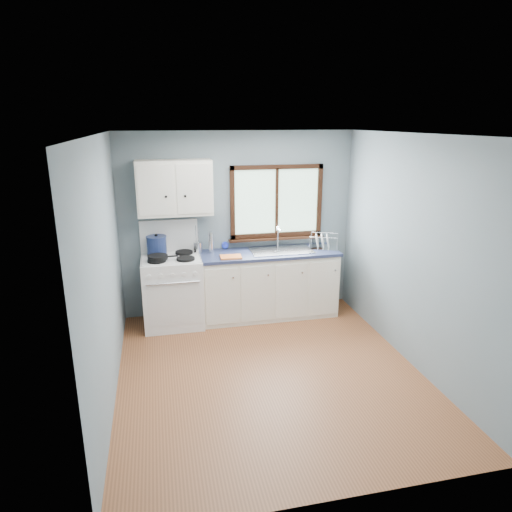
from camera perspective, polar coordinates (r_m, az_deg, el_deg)
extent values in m
cube|color=brown|center=(5.12, 1.67, -14.35)|extent=(3.20, 3.60, 0.02)
cube|color=white|center=(4.40, 1.96, 15.10)|extent=(3.20, 3.60, 0.02)
cube|color=slate|center=(6.32, -2.23, 4.02)|extent=(3.20, 0.02, 2.50)
cube|color=slate|center=(3.01, 10.42, -10.88)|extent=(3.20, 0.02, 2.50)
cube|color=slate|center=(4.50, -18.49, -2.06)|extent=(0.02, 3.60, 2.50)
cube|color=slate|center=(5.22, 19.19, 0.40)|extent=(0.02, 3.60, 2.50)
cube|color=white|center=(6.12, -10.37, -4.40)|extent=(0.76, 0.65, 0.92)
cube|color=white|center=(6.21, -10.81, 2.47)|extent=(0.76, 0.05, 0.44)
cube|color=silver|center=(5.97, -10.60, -0.23)|extent=(0.72, 0.59, 0.01)
cylinder|color=black|center=(5.82, -12.32, -0.57)|extent=(0.23, 0.23, 0.03)
cylinder|color=black|center=(5.83, -8.78, -0.35)|extent=(0.23, 0.23, 0.03)
cylinder|color=black|center=(6.11, -12.35, 0.25)|extent=(0.23, 0.23, 0.03)
cylinder|color=black|center=(6.12, -8.98, 0.45)|extent=(0.23, 0.23, 0.03)
cylinder|color=silver|center=(5.71, -10.34, -3.37)|extent=(0.66, 0.02, 0.02)
cube|color=silver|center=(5.84, -10.20, -6.06)|extent=(0.66, 0.01, 0.55)
cube|color=white|center=(6.32, 1.55, -3.64)|extent=(1.85, 0.60, 0.88)
cube|color=black|center=(6.48, 1.48, -6.90)|extent=(1.85, 0.54, 0.08)
cube|color=#202847|center=(6.17, 1.59, 0.37)|extent=(1.89, 0.64, 0.04)
cube|color=silver|center=(6.21, 3.20, 0.67)|extent=(0.84, 0.46, 0.01)
cube|color=silver|center=(6.18, 1.40, -0.09)|extent=(0.36, 0.40, 0.14)
cube|color=silver|center=(6.29, 4.95, 0.14)|extent=(0.36, 0.40, 0.14)
cylinder|color=silver|center=(6.36, 2.74, 2.34)|extent=(0.02, 0.02, 0.28)
cylinder|color=silver|center=(6.26, 2.92, 3.34)|extent=(0.02, 0.16, 0.02)
sphere|color=silver|center=(6.33, 2.75, 3.57)|extent=(0.04, 0.04, 0.04)
cube|color=#9EC6A8|center=(6.35, 2.57, 6.85)|extent=(1.22, 0.01, 0.92)
cube|color=black|center=(6.27, 2.67, 11.05)|extent=(1.30, 0.05, 0.06)
cube|color=black|center=(6.43, 2.55, 2.69)|extent=(1.30, 0.05, 0.06)
cube|color=black|center=(6.20, -2.97, 6.61)|extent=(0.06, 0.05, 1.00)
cube|color=black|center=(6.52, 7.92, 6.96)|extent=(0.06, 0.05, 1.00)
cube|color=black|center=(6.33, 2.61, 6.82)|extent=(0.03, 0.05, 0.92)
cube|color=black|center=(6.41, 2.62, 2.19)|extent=(1.36, 0.10, 0.03)
cube|color=white|center=(5.95, -10.14, 8.38)|extent=(0.95, 0.32, 0.70)
cube|color=white|center=(5.78, -12.43, 8.02)|extent=(0.44, 0.01, 0.62)
cube|color=white|center=(5.80, -7.69, 8.28)|extent=(0.44, 0.01, 0.62)
sphere|color=black|center=(5.78, -11.19, 7.29)|extent=(0.03, 0.03, 0.03)
sphere|color=black|center=(5.79, -8.84, 7.42)|extent=(0.03, 0.03, 0.03)
cylinder|color=black|center=(5.82, -12.19, -0.15)|extent=(0.26, 0.26, 0.05)
cube|color=black|center=(5.83, -10.42, -0.02)|extent=(0.14, 0.03, 0.01)
cylinder|color=#19254F|center=(6.07, -12.31, 1.35)|extent=(0.28, 0.28, 0.21)
cylinder|color=#19254F|center=(6.04, -12.38, 2.37)|extent=(0.30, 0.30, 0.01)
sphere|color=black|center=(6.04, -12.39, 2.55)|extent=(0.04, 0.04, 0.04)
cylinder|color=silver|center=(6.13, -7.25, 1.05)|extent=(0.13, 0.13, 0.15)
cylinder|color=silver|center=(6.11, -7.14, 2.48)|extent=(0.01, 0.01, 0.22)
cylinder|color=silver|center=(6.10, -7.52, 2.64)|extent=(0.01, 0.01, 0.26)
cylinder|color=silver|center=(6.08, -7.27, 2.31)|extent=(0.01, 0.01, 0.20)
cylinder|color=silver|center=(6.10, -5.66, 1.69)|extent=(0.08, 0.08, 0.29)
imported|color=blue|center=(6.27, -3.89, 1.96)|extent=(0.10, 0.10, 0.25)
cube|color=orange|center=(5.90, -3.16, -0.11)|extent=(0.28, 0.21, 0.02)
cube|color=silver|center=(6.41, 8.45, 1.05)|extent=(0.48, 0.43, 0.01)
cylinder|color=silver|center=(6.26, 6.71, 1.57)|extent=(0.01, 0.01, 0.19)
cylinder|color=silver|center=(6.24, 10.11, 1.38)|extent=(0.01, 0.01, 0.19)
cylinder|color=silver|center=(6.53, 6.92, 2.19)|extent=(0.01, 0.01, 0.19)
cylinder|color=silver|center=(6.51, 10.18, 2.01)|extent=(0.01, 0.01, 0.19)
cylinder|color=silver|center=(6.23, 8.44, 2.30)|extent=(0.34, 0.16, 0.01)
cylinder|color=silver|center=(6.50, 8.58, 2.89)|extent=(0.34, 0.16, 0.01)
cylinder|color=white|center=(6.39, 7.65, 1.92)|extent=(0.13, 0.21, 0.20)
cylinder|color=white|center=(6.38, 8.32, 1.88)|extent=(0.13, 0.21, 0.20)
cylinder|color=white|center=(6.38, 8.98, 1.85)|extent=(0.13, 0.21, 0.20)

